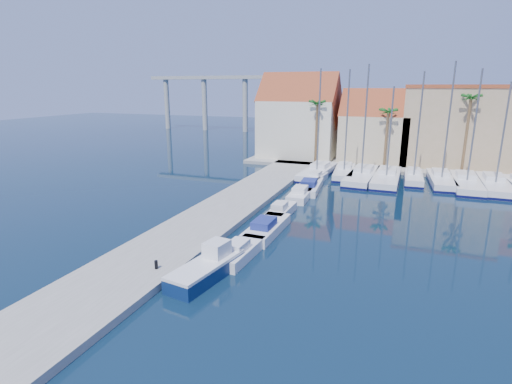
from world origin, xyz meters
TOP-DOWN VIEW (x-y plane):
  - ground at (0.00, 0.00)m, footprint 260.00×260.00m
  - quay_west at (-9.00, 13.50)m, footprint 6.00×77.00m
  - shore_north at (10.00, 48.00)m, footprint 54.00×16.00m
  - bollard at (-7.32, 2.55)m, footprint 0.22×0.22m
  - fishing_boat at (-4.17, 3.57)m, footprint 2.90×6.17m
  - motorboat_west_0 at (-3.40, 7.00)m, footprint 1.92×5.39m
  - motorboat_west_1 at (-3.31, 12.22)m, footprint 2.20×6.66m
  - motorboat_west_2 at (-3.56, 17.06)m, footprint 1.67×5.08m
  - motorboat_west_3 at (-3.41, 23.75)m, footprint 2.12×6.13m
  - motorboat_west_4 at (-3.31, 27.33)m, footprint 2.92×7.38m
  - motorboat_west_5 at (-3.51, 31.93)m, footprint 1.98×5.21m
  - sailboat_0 at (-4.11, 35.54)m, footprint 3.62×11.40m
  - sailboat_1 at (-0.77, 36.64)m, footprint 3.30×9.61m
  - sailboat_2 at (1.78, 35.13)m, footprint 3.73×11.92m
  - sailboat_3 at (4.80, 35.13)m, footprint 3.26×11.76m
  - sailboat_4 at (7.98, 36.34)m, footprint 2.40×8.30m
  - sailboat_5 at (11.15, 36.22)m, footprint 3.29×10.23m
  - sailboat_6 at (13.90, 35.64)m, footprint 3.01×11.28m
  - sailboat_7 at (16.89, 35.75)m, footprint 3.07×11.19m
  - building_0 at (-10.00, 47.00)m, footprint 12.30×9.00m
  - building_1 at (2.00, 47.00)m, footprint 10.30×8.00m
  - building_2 at (13.00, 48.00)m, footprint 14.20×10.20m
  - palm_0 at (-6.00, 42.00)m, footprint 2.60×2.60m
  - palm_1 at (4.00, 42.00)m, footprint 2.60×2.60m
  - palm_2 at (14.00, 42.00)m, footprint 2.60×2.60m
  - viaduct at (-39.07, 82.00)m, footprint 48.00×2.20m

SIDE VIEW (x-z plane):
  - ground at x=0.00m, z-range 0.00..0.00m
  - quay_west at x=-9.00m, z-range 0.00..0.50m
  - shore_north at x=10.00m, z-range 0.00..0.50m
  - motorboat_west_2 at x=-3.56m, z-range -0.19..1.21m
  - motorboat_west_5 at x=-3.51m, z-range -0.19..1.21m
  - motorboat_west_0 at x=-3.40m, z-range -0.19..1.21m
  - motorboat_west_1 at x=-3.31m, z-range -0.19..1.21m
  - motorboat_west_3 at x=-3.41m, z-range -0.19..1.21m
  - motorboat_west_4 at x=-3.31m, z-range -0.19..1.21m
  - sailboat_3 at x=4.80m, z-range -5.33..6.44m
  - sailboat_7 at x=16.89m, z-range -5.57..6.70m
  - sailboat_6 at x=13.90m, z-range -6.26..7.43m
  - sailboat_2 at x=1.78m, z-range -6.59..7.76m
  - sailboat_0 at x=-4.11m, z-range -6.38..7.55m
  - sailboat_5 at x=11.15m, z-range -6.68..7.90m
  - sailboat_1 at x=-0.77m, z-range -6.31..7.54m
  - sailboat_4 at x=7.98m, z-range -6.11..7.39m
  - fishing_boat at x=-4.17m, z-range -0.35..1.73m
  - bollard at x=-7.32m, z-range 0.50..1.05m
  - building_1 at x=2.00m, z-range -0.20..10.80m
  - building_2 at x=13.00m, z-range 0.51..12.01m
  - building_0 at x=-10.00m, z-range -0.23..13.27m
  - palm_1 at x=4.00m, z-range 3.56..12.71m
  - palm_0 at x=-6.00m, z-range 4.00..14.15m
  - palm_2 at x=14.00m, z-range 4.44..15.59m
  - viaduct at x=-39.07m, z-range 3.02..17.47m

